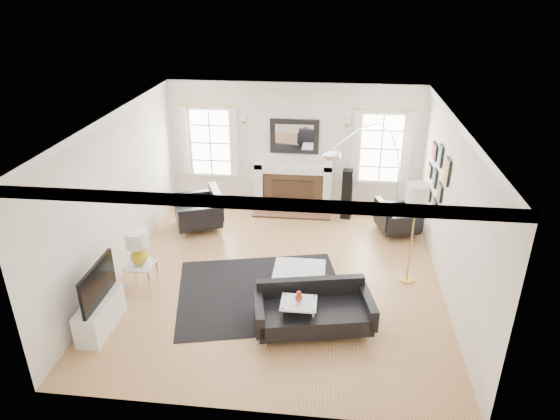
# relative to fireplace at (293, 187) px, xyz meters

# --- Properties ---
(floor) EXTENTS (6.00, 6.00, 0.00)m
(floor) POSITION_rel_fireplace_xyz_m (0.00, -2.79, -0.54)
(floor) COLOR #A67845
(floor) RESTS_ON ground
(back_wall) EXTENTS (5.50, 0.04, 2.80)m
(back_wall) POSITION_rel_fireplace_xyz_m (0.00, 0.21, 0.86)
(back_wall) COLOR white
(back_wall) RESTS_ON floor
(front_wall) EXTENTS (5.50, 0.04, 2.80)m
(front_wall) POSITION_rel_fireplace_xyz_m (0.00, -5.79, 0.86)
(front_wall) COLOR white
(front_wall) RESTS_ON floor
(left_wall) EXTENTS (0.04, 6.00, 2.80)m
(left_wall) POSITION_rel_fireplace_xyz_m (-2.75, -2.79, 0.86)
(left_wall) COLOR white
(left_wall) RESTS_ON floor
(right_wall) EXTENTS (0.04, 6.00, 2.80)m
(right_wall) POSITION_rel_fireplace_xyz_m (2.75, -2.79, 0.86)
(right_wall) COLOR white
(right_wall) RESTS_ON floor
(ceiling) EXTENTS (5.50, 6.00, 0.02)m
(ceiling) POSITION_rel_fireplace_xyz_m (0.00, -2.79, 2.26)
(ceiling) COLOR white
(ceiling) RESTS_ON back_wall
(crown_molding) EXTENTS (5.50, 6.00, 0.12)m
(crown_molding) POSITION_rel_fireplace_xyz_m (0.00, -2.79, 2.20)
(crown_molding) COLOR white
(crown_molding) RESTS_ON back_wall
(fireplace) EXTENTS (1.70, 0.69, 1.11)m
(fireplace) POSITION_rel_fireplace_xyz_m (0.00, 0.00, 0.00)
(fireplace) COLOR white
(fireplace) RESTS_ON floor
(mantel_mirror) EXTENTS (1.05, 0.07, 0.75)m
(mantel_mirror) POSITION_rel_fireplace_xyz_m (0.00, 0.16, 1.11)
(mantel_mirror) COLOR black
(mantel_mirror) RESTS_ON back_wall
(window_left) EXTENTS (1.24, 0.15, 1.62)m
(window_left) POSITION_rel_fireplace_xyz_m (-1.85, 0.16, 0.92)
(window_left) COLOR white
(window_left) RESTS_ON back_wall
(window_right) EXTENTS (1.24, 0.15, 1.62)m
(window_right) POSITION_rel_fireplace_xyz_m (1.85, 0.16, 0.92)
(window_right) COLOR white
(window_right) RESTS_ON back_wall
(gallery_wall) EXTENTS (0.04, 1.73, 1.29)m
(gallery_wall) POSITION_rel_fireplace_xyz_m (2.72, -1.50, 0.99)
(gallery_wall) COLOR black
(gallery_wall) RESTS_ON right_wall
(tv_unit) EXTENTS (0.35, 1.00, 1.09)m
(tv_unit) POSITION_rel_fireplace_xyz_m (-2.44, -4.49, -0.21)
(tv_unit) COLOR white
(tv_unit) RESTS_ON floor
(area_rug) EXTENTS (3.14, 2.80, 0.01)m
(area_rug) POSITION_rel_fireplace_xyz_m (-0.24, -3.32, -0.54)
(area_rug) COLOR black
(area_rug) RESTS_ON floor
(sofa) EXTENTS (1.84, 1.12, 0.56)m
(sofa) POSITION_rel_fireplace_xyz_m (0.66, -4.12, -0.24)
(sofa) COLOR black
(sofa) RESTS_ON floor
(armchair_left) EXTENTS (1.20, 1.27, 0.68)m
(armchair_left) POSITION_rel_fireplace_xyz_m (-1.81, -1.09, -0.17)
(armchair_left) COLOR black
(armchair_left) RESTS_ON floor
(armchair_right) EXTENTS (0.94, 1.01, 0.57)m
(armchair_right) POSITION_rel_fireplace_xyz_m (2.14, -0.90, -0.22)
(armchair_right) COLOR black
(armchair_right) RESTS_ON floor
(coffee_table) EXTENTS (0.85, 0.85, 0.38)m
(coffee_table) POSITION_rel_fireplace_xyz_m (0.38, -3.18, -0.20)
(coffee_table) COLOR silver
(coffee_table) RESTS_ON floor
(side_table_left) EXTENTS (0.46, 0.46, 0.51)m
(side_table_left) POSITION_rel_fireplace_xyz_m (-2.20, -3.45, -0.14)
(side_table_left) COLOR silver
(side_table_left) RESTS_ON floor
(nesting_table) EXTENTS (0.51, 0.43, 0.56)m
(nesting_table) POSITION_rel_fireplace_xyz_m (0.46, -4.30, -0.10)
(nesting_table) COLOR silver
(nesting_table) RESTS_ON floor
(gourd_lamp) EXTENTS (0.37, 0.37, 0.59)m
(gourd_lamp) POSITION_rel_fireplace_xyz_m (-2.20, -3.45, 0.30)
(gourd_lamp) COLOR gold
(gourd_lamp) RESTS_ON side_table_left
(orange_vase) EXTENTS (0.11, 0.11, 0.17)m
(orange_vase) POSITION_rel_fireplace_xyz_m (0.46, -4.30, 0.11)
(orange_vase) COLOR #B13816
(orange_vase) RESTS_ON nesting_table
(arc_floor_lamp) EXTENTS (1.68, 1.56, 2.38)m
(arc_floor_lamp) POSITION_rel_fireplace_xyz_m (1.51, -1.05, 0.74)
(arc_floor_lamp) COLOR silver
(arc_floor_lamp) RESTS_ON floor
(stick_floor_lamp) EXTENTS (0.36, 0.36, 1.79)m
(stick_floor_lamp) POSITION_rel_fireplace_xyz_m (2.20, -2.68, 1.01)
(stick_floor_lamp) COLOR gold
(stick_floor_lamp) RESTS_ON floor
(speaker_tower) EXTENTS (0.24, 0.24, 1.09)m
(speaker_tower) POSITION_rel_fireplace_xyz_m (1.17, -0.26, 0.00)
(speaker_tower) COLOR black
(speaker_tower) RESTS_ON floor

